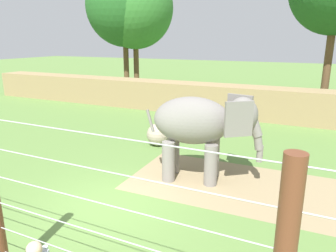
{
  "coord_description": "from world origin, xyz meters",
  "views": [
    {
      "loc": [
        4.76,
        -6.5,
        4.39
      ],
      "look_at": [
        0.1,
        3.39,
        1.4
      ],
      "focal_mm": 34.03,
      "sensor_mm": 36.0,
      "label": 1
    }
  ],
  "objects": [
    {
      "name": "ground_plane",
      "position": [
        0.0,
        0.0,
        0.0
      ],
      "size": [
        120.0,
        120.0,
        0.0
      ],
      "primitive_type": "plane",
      "color": "#5B7F3D"
    },
    {
      "name": "dirt_patch",
      "position": [
        2.67,
        2.6,
        0.0
      ],
      "size": [
        6.42,
        3.64,
        0.01
      ],
      "primitive_type": "cube",
      "rotation": [
        0.0,
        0.0,
        0.02
      ],
      "color": "#937F5B",
      "rests_on": "ground"
    },
    {
      "name": "embankment_wall",
      "position": [
        0.0,
        11.73,
        0.89
      ],
      "size": [
        36.0,
        1.8,
        1.79
      ],
      "primitive_type": "cube",
      "color": "#997F56",
      "rests_on": "ground"
    },
    {
      "name": "elephant",
      "position": [
        1.61,
        2.57,
        1.82
      ],
      "size": [
        3.65,
        1.88,
        2.74
      ],
      "color": "gray",
      "rests_on": "ground"
    },
    {
      "name": "enrichment_ball",
      "position": [
        -1.14,
        5.01,
        0.48
      ],
      "size": [
        0.95,
        0.95,
        0.95
      ],
      "primitive_type": "sphere",
      "color": "tan",
      "rests_on": "ground"
    },
    {
      "name": "tree_behind_wall",
      "position": [
        -9.37,
        17.14,
        6.82
      ],
      "size": [
        6.24,
        6.24,
        10.11
      ],
      "color": "brown",
      "rests_on": "ground"
    },
    {
      "name": "tree_right_of_centre",
      "position": [
        -10.1,
        16.73,
        6.96
      ],
      "size": [
        6.17,
        6.17,
        10.22
      ],
      "color": "brown",
      "rests_on": "ground"
    }
  ]
}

